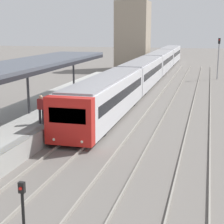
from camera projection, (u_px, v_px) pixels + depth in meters
name	position (u px, v px, depth m)	size (l,w,h in m)	color
platform_canopy	(27.00, 64.00, 23.44)	(4.00, 20.91, 3.30)	#4C515B
person_on_platform	(41.00, 108.00, 21.33)	(0.40, 0.22, 1.66)	#2D2D33
train_near	(152.00, 66.00, 47.77)	(2.67, 59.49, 2.99)	red
signal_post_near	(22.00, 202.00, 11.79)	(0.20, 0.21, 1.74)	black
signal_mast_far	(219.00, 54.00, 47.08)	(0.28, 0.29, 5.19)	gray
distant_domed_building	(133.00, 28.00, 58.21)	(4.93, 4.93, 13.38)	gray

